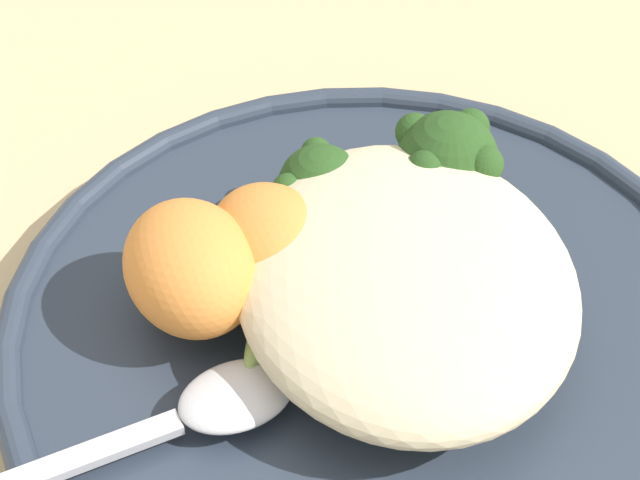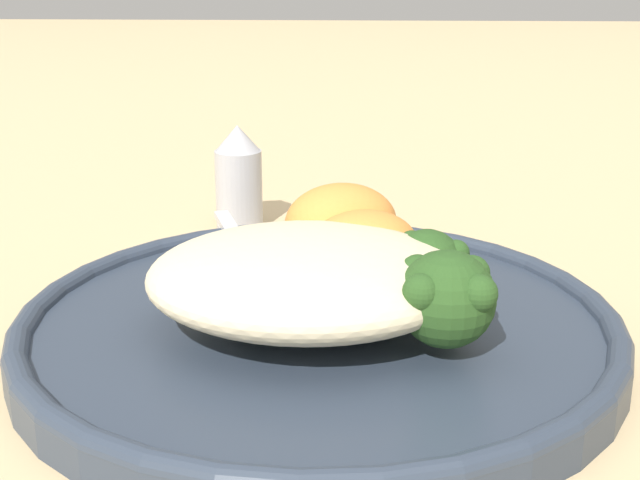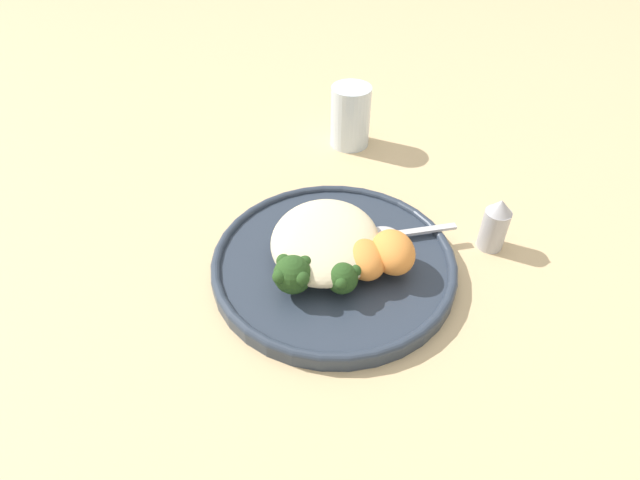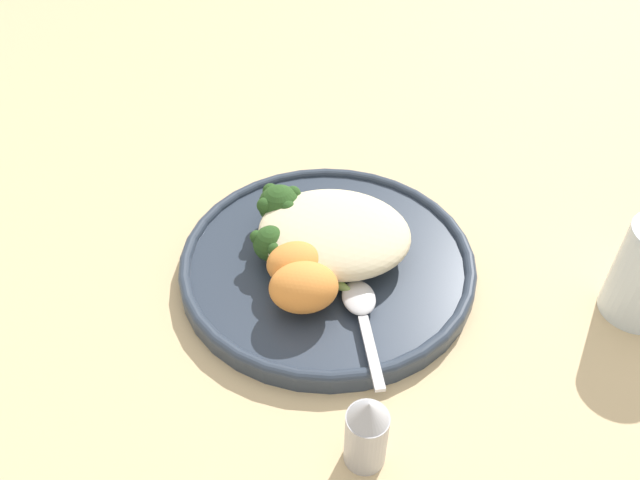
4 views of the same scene
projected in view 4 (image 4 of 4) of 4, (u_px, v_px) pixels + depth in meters
The scene contains 12 objects.
ground_plane at pixel (315, 278), 0.62m from camera, with size 4.00×4.00×0.00m, color #D6B784.
plate at pixel (327, 262), 0.62m from camera, with size 0.29×0.29×0.02m.
quinoa_mound at pixel (334, 233), 0.61m from camera, with size 0.15×0.13×0.04m, color beige.
broccoli_stalk_0 at pixel (364, 251), 0.60m from camera, with size 0.09×0.09×0.03m.
broccoli_stalk_1 at pixel (346, 243), 0.61m from camera, with size 0.05×0.10×0.03m.
broccoli_stalk_2 at pixel (314, 243), 0.61m from camera, with size 0.05×0.09×0.03m.
broccoli_stalk_3 at pixel (282, 211), 0.64m from camera, with size 0.09×0.11×0.04m.
broccoli_stalk_4 at pixel (280, 251), 0.60m from camera, with size 0.10×0.06×0.04m.
sweet_potato_chunk_0 at pixel (303, 287), 0.56m from camera, with size 0.06×0.05×0.04m, color orange.
sweet_potato_chunk_1 at pixel (298, 263), 0.58m from camera, with size 0.06×0.05×0.04m, color orange.
spoon at pixel (361, 307), 0.56m from camera, with size 0.06×0.12×0.01m.
salt_shaker at pixel (367, 432), 0.46m from camera, with size 0.03×0.03×0.07m.
Camera 4 is at (0.08, -0.42, 0.45)m, focal length 35.00 mm.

